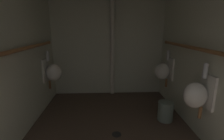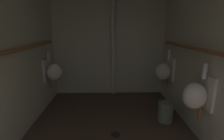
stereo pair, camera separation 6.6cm
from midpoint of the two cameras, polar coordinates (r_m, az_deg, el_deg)
The scene contains 11 objects.
wall_left at distance 2.32m, azimuth -33.40°, elevation 3.68°, with size 0.06×3.69×2.36m, color beige.
wall_right at distance 2.37m, azimuth 32.82°, elevation 3.94°, with size 0.06×3.69×2.36m, color beige.
wall_back at distance 3.77m, azimuth -0.57°, elevation 9.13°, with size 2.62×0.06×2.36m, color beige.
urinal_left_mid at distance 3.42m, azimuth -19.19°, elevation -0.52°, with size 0.32×0.30×0.76m.
urinal_right_mid at distance 2.38m, azimuth 27.95°, elevation -7.69°, with size 0.32×0.30×0.76m.
urinal_right_far at distance 3.45m, azimuth 18.21°, elevation -0.31°, with size 0.32×0.30×0.76m.
supply_pipe_left at distance 2.27m, azimuth -31.63°, elevation 5.36°, with size 0.06×2.87×0.06m.
supply_pipe_right at distance 2.32m, azimuth 31.12°, elevation 5.57°, with size 0.06×2.87×0.06m.
standpipe_back_wall at distance 3.66m, azimuth 0.89°, elevation 8.98°, with size 0.09×0.09×2.31m, color beige.
floor_drain at distance 2.58m, azimuth 1.97°, elevation -21.46°, with size 0.14×0.14×0.01m, color black.
waste_bin at distance 2.97m, azimuth 18.66°, elevation -13.60°, with size 0.25×0.25×0.32m, color slate.
Camera 2 is at (-0.02, -0.15, 1.50)m, focal length 26.29 mm.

